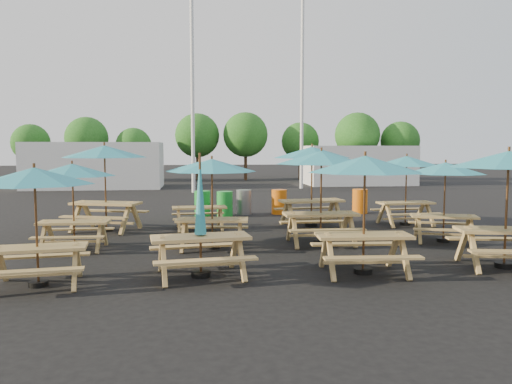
{
  "coord_description": "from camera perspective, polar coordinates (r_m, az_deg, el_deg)",
  "views": [
    {
      "loc": [
        -1.81,
        -13.71,
        2.45
      ],
      "look_at": [
        0.0,
        1.5,
        1.1
      ],
      "focal_mm": 35.0,
      "sensor_mm": 36.0,
      "label": 1
    }
  ],
  "objects": [
    {
      "name": "tree_6",
      "position": [
        38.55,
        11.51,
        6.4
      ],
      "size": [
        3.38,
        3.38,
        5.13
      ],
      "color": "#382314",
      "rests_on": "ground"
    },
    {
      "name": "picnic_unit_3",
      "position": [
        9.53,
        -6.37,
        -3.93
      ],
      "size": [
        2.05,
        1.85,
        2.37
      ],
      "rotation": [
        0.0,
        0.0,
        0.14
      ],
      "color": "#AB834C",
      "rests_on": "ground"
    },
    {
      "name": "tree_1",
      "position": [
        38.45,
        -18.78,
        5.82
      ],
      "size": [
        3.11,
        3.11,
        4.72
      ],
      "color": "#382314",
      "rests_on": "ground"
    },
    {
      "name": "waste_bin_3",
      "position": [
        18.59,
        2.66,
        -1.13
      ],
      "size": [
        0.57,
        0.57,
        0.91
      ],
      "primitive_type": "cylinder",
      "color": "#DA610C",
      "rests_on": "ground"
    },
    {
      "name": "picnic_unit_7",
      "position": [
        12.73,
        7.48,
        3.41
      ],
      "size": [
        2.33,
        2.33,
        2.41
      ],
      "rotation": [
        0.0,
        0.0,
        -0.0
      ],
      "color": "#AB834C",
      "rests_on": "ground"
    },
    {
      "name": "tree_5",
      "position": [
        39.22,
        5.07,
        5.79
      ],
      "size": [
        2.94,
        2.94,
        4.45
      ],
      "color": "#382314",
      "rests_on": "ground"
    },
    {
      "name": "picnic_unit_8",
      "position": [
        15.58,
        6.41,
        4.07
      ],
      "size": [
        2.72,
        2.72,
        2.52
      ],
      "rotation": [
        0.0,
        0.0,
        0.12
      ],
      "color": "#AB834C",
      "rests_on": "ground"
    },
    {
      "name": "waste_bin_2",
      "position": [
        18.48,
        -1.39,
        -1.16
      ],
      "size": [
        0.57,
        0.57,
        0.91
      ],
      "primitive_type": "cylinder",
      "color": "gray",
      "rests_on": "ground"
    },
    {
      "name": "tree_2",
      "position": [
        37.64,
        -13.82,
        5.16
      ],
      "size": [
        2.59,
        2.59,
        3.93
      ],
      "color": "#382314",
      "rests_on": "ground"
    },
    {
      "name": "ground",
      "position": [
        14.05,
        0.72,
        -5.01
      ],
      "size": [
        120.0,
        120.0,
        0.0
      ],
      "primitive_type": "plane",
      "color": "black",
      "rests_on": "ground"
    },
    {
      "name": "event_tent_1",
      "position": [
        34.47,
        11.52,
        3.03
      ],
      "size": [
        7.0,
        4.0,
        2.6
      ],
      "primitive_type": "cube",
      "color": "silver",
      "rests_on": "ground"
    },
    {
      "name": "waste_bin_0",
      "position": [
        18.14,
        -6.14,
        -1.31
      ],
      "size": [
        0.57,
        0.57,
        0.91
      ],
      "primitive_type": "cylinder",
      "color": "green",
      "rests_on": "ground"
    },
    {
      "name": "picnic_unit_5",
      "position": [
        15.04,
        -6.53,
        2.54
      ],
      "size": [
        2.14,
        2.14,
        2.07
      ],
      "rotation": [
        0.0,
        0.0,
        0.07
      ],
      "color": "#AB834C",
      "rests_on": "ground"
    },
    {
      "name": "event_tent_0",
      "position": [
        32.33,
        -17.84,
        2.94
      ],
      "size": [
        8.0,
        4.0,
        2.8
      ],
      "primitive_type": "cube",
      "color": "silver",
      "rests_on": "ground"
    },
    {
      "name": "picnic_unit_0",
      "position": [
        9.54,
        -23.98,
        1.07
      ],
      "size": [
        2.32,
        2.32,
        2.14
      ],
      "rotation": [
        0.0,
        0.0,
        0.13
      ],
      "color": "#AB834C",
      "rests_on": "ground"
    },
    {
      "name": "picnic_unit_11",
      "position": [
        16.48,
        16.84,
        3.04
      ],
      "size": [
        2.28,
        2.28,
        2.22
      ],
      "rotation": [
        0.0,
        0.0,
        0.06
      ],
      "color": "#AB834C",
      "rests_on": "ground"
    },
    {
      "name": "picnic_unit_4",
      "position": [
        12.08,
        -5.06,
        2.55
      ],
      "size": [
        2.38,
        2.38,
        2.21
      ],
      "rotation": [
        0.0,
        0.0,
        -0.12
      ],
      "color": "#AB834C",
      "rests_on": "ground"
    },
    {
      "name": "mast_1",
      "position": [
        30.58,
        5.29,
        11.69
      ],
      "size": [
        0.2,
        0.2,
        12.0
      ],
      "primitive_type": "cylinder",
      "color": "silver",
      "rests_on": "ground"
    },
    {
      "name": "mast_0",
      "position": [
        27.94,
        -7.28,
        12.3
      ],
      "size": [
        0.2,
        0.2,
        12.0
      ],
      "primitive_type": "cylinder",
      "color": "silver",
      "rests_on": "ground"
    },
    {
      "name": "tree_3",
      "position": [
        38.44,
        -6.73,
        6.43
      ],
      "size": [
        3.36,
        3.36,
        5.09
      ],
      "color": "#382314",
      "rests_on": "ground"
    },
    {
      "name": "picnic_unit_2",
      "position": [
        15.34,
        -16.92,
        3.98
      ],
      "size": [
        3.1,
        3.1,
        2.55
      ],
      "rotation": [
        0.0,
        0.0,
        -0.31
      ],
      "color": "#AB834C",
      "rests_on": "ground"
    },
    {
      "name": "waste_bin_1",
      "position": [
        17.86,
        -3.59,
        -1.39
      ],
      "size": [
        0.57,
        0.57,
        0.91
      ],
      "primitive_type": "cylinder",
      "color": "green",
      "rests_on": "ground"
    },
    {
      "name": "tree_7",
      "position": [
        39.75,
        16.15,
        5.63
      ],
      "size": [
        2.95,
        2.95,
        4.48
      ],
      "color": "#382314",
      "rests_on": "ground"
    },
    {
      "name": "picnic_unit_6",
      "position": [
        9.84,
        12.34,
        2.48
      ],
      "size": [
        2.38,
        2.38,
        2.33
      ],
      "rotation": [
        0.0,
        0.0,
        -0.06
      ],
      "color": "#AB834C",
      "rests_on": "ground"
    },
    {
      "name": "picnic_unit_9",
      "position": [
        11.31,
        26.89,
        2.76
      ],
      "size": [
        2.74,
        2.74,
        2.42
      ],
      "rotation": [
        0.0,
        0.0,
        -0.19
      ],
      "color": "#AB834C",
      "rests_on": "ground"
    },
    {
      "name": "tree_0",
      "position": [
        40.85,
        -24.35,
        5.13
      ],
      "size": [
        2.8,
        2.8,
        4.24
      ],
      "color": "#382314",
      "rests_on": "ground"
    },
    {
      "name": "tree_4",
      "position": [
        38.16,
        -1.2,
        6.56
      ],
      "size": [
        3.41,
        3.41,
        5.17
      ],
      "color": "#382314",
      "rests_on": "ground"
    },
    {
      "name": "picnic_unit_1",
      "position": [
        12.67,
        -20.25,
        1.93
      ],
      "size": [
        2.08,
        2.08,
        2.1
      ],
      "rotation": [
        0.0,
        0.0,
        -0.02
      ],
      "color": "#AB834C",
      "rests_on": "ground"
    },
    {
      "name": "waste_bin_4",
      "position": [
        19.19,
        11.79,
        -1.04
      ],
      "size": [
        0.57,
        0.57,
        0.91
      ],
      "primitive_type": "cylinder",
      "color": "#DA610C",
      "rests_on": "ground"
    },
    {
      "name": "picnic_unit_10",
      "position": [
        13.83,
        20.83,
        2.15
      ],
      "size": [
        2.56,
        2.56,
        2.1
      ],
      "rotation": [
        0.0,
        0.0,
        -0.31
      ],
      "color": "#AB834C",
      "rests_on": "ground"
    }
  ]
}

